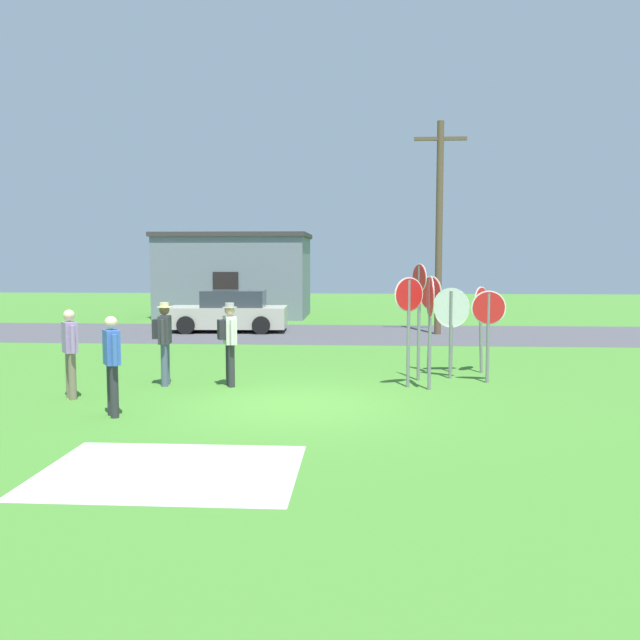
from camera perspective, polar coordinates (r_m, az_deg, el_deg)
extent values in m
plane|color=#3D7528|center=(12.29, -2.09, -7.18)|extent=(80.00, 80.00, 0.00)
cube|color=#424247|center=(23.83, 0.70, -1.16)|extent=(60.00, 6.40, 0.01)
cube|color=#ADAAA3|center=(8.75, -12.63, -12.39)|extent=(3.20, 2.40, 0.01)
cube|color=slate|center=(31.20, -7.23, 3.62)|extent=(6.62, 4.29, 3.62)
cube|color=#383333|center=(31.21, -7.27, 7.12)|extent=(6.82, 4.49, 0.20)
cube|color=black|center=(29.11, -8.01, 2.00)|extent=(1.10, 0.08, 2.10)
cylinder|color=brown|center=(23.89, 10.09, 7.62)|extent=(0.24, 0.24, 7.37)
cube|color=brown|center=(24.22, 10.21, 14.93)|extent=(1.80, 0.12, 0.12)
cube|color=#B7B2A3|center=(24.74, -7.89, 0.25)|extent=(4.38, 2.00, 0.76)
cube|color=#2D333D|center=(24.66, -7.33, 1.82)|extent=(2.31, 1.63, 0.60)
cylinder|color=black|center=(24.12, -11.34, -0.43)|extent=(0.65, 0.25, 0.64)
cylinder|color=black|center=(25.88, -10.50, -0.04)|extent=(0.65, 0.25, 0.64)
cylinder|color=black|center=(23.70, -5.02, -0.44)|extent=(0.65, 0.25, 0.64)
cylinder|color=black|center=(25.49, -4.61, -0.05)|extent=(0.65, 0.25, 0.64)
cylinder|color=slate|center=(15.91, 11.12, -1.12)|extent=(0.08, 0.08, 1.82)
cylinder|color=white|center=(15.86, 11.15, 0.88)|extent=(0.83, 0.19, 0.85)
cylinder|color=red|center=(15.87, 11.14, 0.89)|extent=(0.77, 0.18, 0.78)
cylinder|color=slate|center=(14.66, 8.41, -0.30)|extent=(0.09, 0.09, 2.49)
cylinder|color=white|center=(14.60, 8.46, 3.58)|extent=(0.26, 0.56, 0.61)
cylinder|color=red|center=(14.59, 8.42, 3.58)|extent=(0.24, 0.52, 0.56)
cylinder|color=slate|center=(15.98, 13.50, -0.92)|extent=(0.16, 0.14, 1.95)
cylinder|color=white|center=(15.93, 13.56, 1.53)|extent=(0.43, 0.59, 0.69)
cylinder|color=red|center=(15.92, 13.59, 1.53)|extent=(0.40, 0.55, 0.64)
cylinder|color=slate|center=(13.86, 7.53, -1.18)|extent=(0.10, 0.10, 2.21)
cylinder|color=white|center=(13.80, 7.57, 2.17)|extent=(0.60, 0.39, 0.71)
cylinder|color=red|center=(13.79, 7.59, 2.17)|extent=(0.56, 0.36, 0.65)
cylinder|color=slate|center=(15.05, 11.05, -1.25)|extent=(0.09, 0.09, 1.94)
cylinder|color=white|center=(14.99, 11.09, 1.13)|extent=(0.75, 0.37, 0.83)
cylinder|color=red|center=(15.00, 11.10, 1.13)|extent=(0.69, 0.35, 0.76)
cylinder|color=slate|center=(15.64, 9.33, -0.52)|extent=(0.16, 0.14, 2.19)
cylinder|color=white|center=(15.59, 9.37, 2.29)|extent=(0.46, 0.68, 0.78)
cylinder|color=red|center=(15.58, 9.34, 2.29)|extent=(0.43, 0.63, 0.73)
cylinder|color=slate|center=(14.70, 14.09, -1.52)|extent=(0.07, 0.09, 1.91)
cylinder|color=white|center=(14.64, 14.14, 1.03)|extent=(0.73, 0.06, 0.73)
cylinder|color=red|center=(14.63, 14.15, 1.02)|extent=(0.67, 0.06, 0.67)
cylinder|color=slate|center=(13.65, 9.32, -1.26)|extent=(0.07, 0.07, 2.23)
cylinder|color=white|center=(13.58, 9.36, 1.93)|extent=(0.07, 0.85, 0.85)
cylinder|color=red|center=(13.58, 9.32, 1.93)|extent=(0.07, 0.79, 0.79)
cylinder|color=#4C5670|center=(14.49, -12.92, -3.64)|extent=(0.14, 0.14, 0.88)
cylinder|color=#4C5670|center=(14.28, -13.09, -3.78)|extent=(0.14, 0.14, 0.88)
cube|color=#333338|center=(14.29, -13.06, -0.82)|extent=(0.25, 0.38, 0.58)
cylinder|color=#333338|center=(14.53, -12.87, -0.80)|extent=(0.09, 0.09, 0.52)
cylinder|color=#333338|center=(14.06, -13.25, -1.00)|extent=(0.09, 0.09, 0.52)
sphere|color=brown|center=(14.26, -13.10, 0.84)|extent=(0.21, 0.21, 0.21)
cylinder|color=beige|center=(14.25, -13.10, 1.07)|extent=(0.32, 0.31, 0.02)
cylinder|color=beige|center=(14.25, -13.11, 1.27)|extent=(0.19, 0.19, 0.09)
cube|color=#232328|center=(14.33, -13.73, -0.74)|extent=(0.16, 0.27, 0.40)
cylinder|color=#7A6B56|center=(13.65, -20.51, -4.39)|extent=(0.14, 0.14, 0.88)
cylinder|color=#7A6B56|center=(13.43, -20.30, -4.53)|extent=(0.14, 0.14, 0.88)
cube|color=#9E7AB2|center=(13.44, -20.51, -1.38)|extent=(0.39, 0.42, 0.58)
cylinder|color=#9E7AB2|center=(13.68, -20.72, -1.37)|extent=(0.09, 0.09, 0.52)
cylinder|color=#9E7AB2|center=(13.21, -20.27, -1.57)|extent=(0.09, 0.09, 0.52)
sphere|color=beige|center=(13.40, -20.56, 0.38)|extent=(0.21, 0.21, 0.21)
cylinder|color=#2D2D33|center=(14.17, -7.73, -3.76)|extent=(0.14, 0.14, 0.88)
cylinder|color=#2D2D33|center=(13.95, -7.54, -3.90)|extent=(0.14, 0.14, 0.88)
cube|color=beige|center=(13.97, -7.68, -0.87)|extent=(0.34, 0.42, 0.58)
cylinder|color=beige|center=(14.20, -7.88, -0.85)|extent=(0.09, 0.09, 0.52)
cylinder|color=beige|center=(13.73, -7.46, -1.05)|extent=(0.09, 0.09, 0.52)
sphere|color=tan|center=(13.93, -7.70, 0.83)|extent=(0.21, 0.21, 0.21)
cylinder|color=gray|center=(13.92, -7.70, 1.07)|extent=(0.31, 0.31, 0.02)
cylinder|color=gray|center=(13.92, -7.70, 1.27)|extent=(0.19, 0.19, 0.09)
cube|color=#232328|center=(13.93, -8.36, -0.81)|extent=(0.23, 0.29, 0.40)
cylinder|color=#2D2D33|center=(11.90, -17.32, -5.65)|extent=(0.14, 0.14, 0.88)
cylinder|color=#2D2D33|center=(11.69, -17.09, -5.84)|extent=(0.14, 0.14, 0.88)
cube|color=#3860B7|center=(11.69, -17.30, -2.23)|extent=(0.38, 0.42, 0.58)
cylinder|color=#3860B7|center=(11.92, -17.54, -2.19)|extent=(0.09, 0.09, 0.52)
cylinder|color=#3860B7|center=(11.46, -17.04, -2.47)|extent=(0.09, 0.09, 0.52)
sphere|color=beige|center=(11.64, -17.35, -0.20)|extent=(0.21, 0.21, 0.21)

